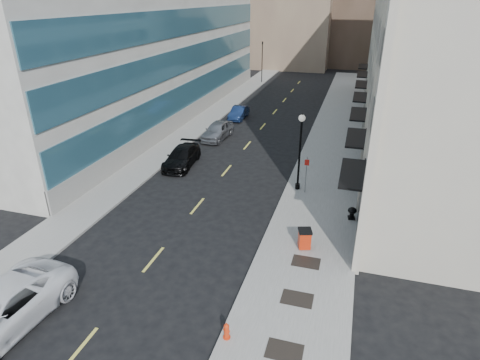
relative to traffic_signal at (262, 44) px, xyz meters
The scene contains 20 objects.
ground 48.65m from the traffic_signal, 83.46° to the right, with size 160.00×160.00×0.00m, color black.
sidewalk_right 31.38m from the traffic_signal, 65.10° to the right, with size 5.00×80.00×0.15m, color gray.
sidewalk_left 28.58m from the traffic_signal, 92.05° to the right, with size 3.00×80.00×0.15m, color gray.
building_right 30.91m from the traffic_signal, 43.12° to the right, with size 15.30×46.50×18.25m.
building_left 23.84m from the traffic_signal, 116.45° to the right, with size 16.14×46.00×20.00m.
skyline_tan_far 31.63m from the traffic_signal, 105.82° to the left, with size 12.00×14.00×22.00m, color #917C5E.
skyline_stone 29.91m from the traffic_signal, 37.45° to the left, with size 10.00×14.00×20.00m, color #B4AA98.
grate_near 51.99m from the traffic_signal, 75.32° to the right, with size 1.40×1.00×0.01m, color black.
grate_mid 49.11m from the traffic_signal, 74.43° to the right, with size 1.40×1.00×0.01m, color black.
grate_far 46.43m from the traffic_signal, 73.49° to the right, with size 1.40×1.00×0.01m, color black.
road_centerline 32.00m from the traffic_signal, 79.94° to the right, with size 0.15×68.20×0.01m.
traffic_signal is the anchor object (origin of this frame).
car_black_pickup 34.41m from the traffic_signal, 87.00° to the right, with size 2.03×5.00×1.45m, color black.
car_silver_sedan 27.54m from the traffic_signal, 85.13° to the right, with size 1.90×4.73×1.61m, color gray.
car_blue_sedan 20.75m from the traffic_signal, 83.44° to the right, with size 1.42×4.08×1.34m, color #14254B.
fire_hydrant 51.42m from the traffic_signal, 77.81° to the right, with size 0.30×0.30×0.74m.
trash_bin 45.10m from the traffic_signal, 73.40° to the right, with size 0.85×0.85×1.11m.
lamppost 37.73m from the traffic_signal, 72.50° to the right, with size 0.45×0.45×5.39m.
sign_post 38.42m from the traffic_signal, 71.86° to the right, with size 0.30×0.07×2.57m.
urn_planter 42.21m from the traffic_signal, 68.88° to the right, with size 0.53×0.53×0.74m.
Camera 1 is at (9.13, -13.05, 12.39)m, focal length 30.00 mm.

